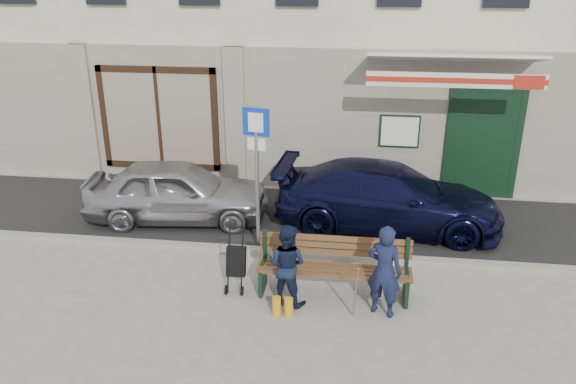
% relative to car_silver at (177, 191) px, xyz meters
% --- Properties ---
extents(ground, '(80.00, 80.00, 0.00)m').
position_rel_car_silver_xyz_m(ground, '(2.16, -2.79, -0.62)').
color(ground, '#9E9991').
rests_on(ground, ground).
extents(asphalt_lane, '(60.00, 3.20, 0.01)m').
position_rel_car_silver_xyz_m(asphalt_lane, '(2.16, 0.31, -0.62)').
color(asphalt_lane, '#282828').
rests_on(asphalt_lane, ground).
extents(curb, '(60.00, 0.18, 0.12)m').
position_rel_car_silver_xyz_m(curb, '(2.16, -1.29, -0.56)').
color(curb, '#9E9384').
rests_on(curb, ground).
extents(car_silver, '(3.79, 1.85, 1.24)m').
position_rel_car_silver_xyz_m(car_silver, '(0.00, 0.00, 0.00)').
color(car_silver, '#AEAEB3').
rests_on(car_silver, ground).
extents(car_navy, '(4.51, 2.10, 1.28)m').
position_rel_car_silver_xyz_m(car_navy, '(4.20, 0.21, 0.02)').
color(car_navy, black).
rests_on(car_navy, ground).
extents(parking_sign, '(0.48, 0.14, 2.62)m').
position_rel_car_silver_xyz_m(parking_sign, '(1.84, -1.02, 1.13)').
color(parking_sign, gray).
rests_on(parking_sign, ground).
extents(bench, '(2.40, 1.17, 0.98)m').
position_rel_car_silver_xyz_m(bench, '(3.25, -2.45, -0.16)').
color(bench, brown).
rests_on(bench, ground).
extents(man, '(0.61, 0.51, 1.44)m').
position_rel_car_silver_xyz_m(man, '(4.05, -2.86, 0.10)').
color(man, '#151C3A').
rests_on(man, ground).
extents(woman, '(0.75, 0.67, 1.30)m').
position_rel_car_silver_xyz_m(woman, '(2.60, -2.74, 0.03)').
color(woman, '#131A34').
rests_on(woman, ground).
extents(stroller, '(0.30, 0.43, 1.04)m').
position_rel_car_silver_xyz_m(stroller, '(1.75, -2.46, -0.16)').
color(stroller, black).
rests_on(stroller, ground).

